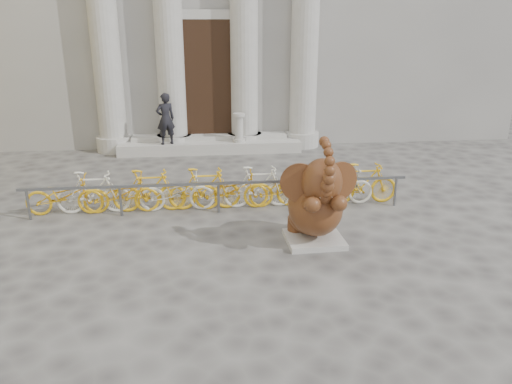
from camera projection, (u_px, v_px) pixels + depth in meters
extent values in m
plane|color=#474442|center=(222.00, 297.00, 7.97)|extent=(80.00, 80.00, 0.00)
cube|color=black|center=(208.00, 80.00, 16.54)|extent=(2.40, 0.16, 4.00)
cylinder|color=#A8A59E|center=(104.00, 26.00, 15.55)|extent=(0.90, 0.90, 8.00)
cylinder|color=#A8A59E|center=(168.00, 26.00, 15.75)|extent=(0.90, 0.90, 8.00)
cylinder|color=#A8A59E|center=(244.00, 26.00, 15.99)|extent=(0.90, 0.90, 8.00)
cylinder|color=#A8A59E|center=(305.00, 26.00, 16.19)|extent=(0.90, 0.90, 8.00)
cube|color=#A8A59E|center=(210.00, 146.00, 16.74)|extent=(6.00, 1.20, 0.36)
cube|color=#A8A59E|center=(314.00, 239.00, 9.92)|extent=(1.14, 1.03, 0.11)
ellipsoid|color=black|center=(312.00, 217.00, 10.02)|extent=(0.96, 0.92, 0.71)
ellipsoid|color=black|center=(315.00, 206.00, 9.71)|extent=(1.11, 1.36, 1.15)
cylinder|color=black|center=(296.00, 223.00, 10.18)|extent=(0.34, 0.34, 0.29)
cylinder|color=black|center=(324.00, 222.00, 10.25)|extent=(0.34, 0.34, 0.29)
cylinder|color=black|center=(309.00, 204.00, 9.19)|extent=(0.29, 0.67, 0.44)
cylinder|color=black|center=(334.00, 203.00, 9.25)|extent=(0.29, 0.67, 0.44)
ellipsoid|color=black|center=(322.00, 182.00, 9.13)|extent=(0.78, 0.73, 0.89)
cylinder|color=black|center=(300.00, 183.00, 9.22)|extent=(0.74, 0.26, 0.75)
cylinder|color=black|center=(340.00, 181.00, 9.32)|extent=(0.73, 0.31, 0.75)
cone|color=beige|center=(318.00, 195.00, 8.96)|extent=(0.15, 0.27, 0.12)
cone|color=beige|center=(332.00, 195.00, 9.00)|extent=(0.13, 0.26, 0.12)
cube|color=slate|center=(218.00, 183.00, 11.23)|extent=(8.73, 0.06, 0.06)
cylinder|color=slate|center=(28.00, 205.00, 10.93)|extent=(0.06, 0.06, 0.70)
cylinder|color=slate|center=(121.00, 201.00, 11.13)|extent=(0.06, 0.06, 0.70)
cylinder|color=slate|center=(219.00, 198.00, 11.34)|extent=(0.06, 0.06, 0.70)
cylinder|color=slate|center=(313.00, 195.00, 11.56)|extent=(0.06, 0.06, 0.70)
cylinder|color=slate|center=(395.00, 192.00, 11.76)|extent=(0.06, 0.06, 0.70)
imported|color=#EFB015|center=(64.00, 193.00, 11.18)|extent=(1.70, 0.50, 1.00)
imported|color=silver|center=(93.00, 192.00, 11.25)|extent=(1.66, 0.47, 1.00)
imported|color=#EFB015|center=(121.00, 191.00, 11.31)|extent=(1.70, 0.50, 1.00)
imported|color=#EFB015|center=(149.00, 191.00, 11.37)|extent=(1.66, 0.47, 1.00)
imported|color=silver|center=(177.00, 190.00, 11.44)|extent=(1.70, 0.50, 1.00)
imported|color=#EFB015|center=(204.00, 189.00, 11.50)|extent=(1.66, 0.47, 1.00)
imported|color=#EFB015|center=(232.00, 188.00, 11.56)|extent=(1.70, 0.50, 1.00)
imported|color=silver|center=(258.00, 187.00, 11.62)|extent=(1.66, 0.47, 1.00)
imported|color=#EFB015|center=(285.00, 186.00, 11.69)|extent=(1.70, 0.50, 1.00)
imported|color=#EFB015|center=(311.00, 185.00, 11.75)|extent=(1.66, 0.47, 1.00)
imported|color=silver|center=(337.00, 184.00, 11.81)|extent=(1.70, 0.50, 1.00)
imported|color=#EFB015|center=(363.00, 183.00, 11.87)|extent=(1.66, 0.47, 1.00)
imported|color=black|center=(166.00, 119.00, 15.94)|extent=(0.71, 0.59, 1.66)
cylinder|color=#A8A59E|center=(239.00, 140.00, 16.48)|extent=(0.39, 0.39, 0.12)
cylinder|color=#A8A59E|center=(239.00, 129.00, 16.36)|extent=(0.27, 0.27, 0.87)
cylinder|color=#A8A59E|center=(239.00, 115.00, 16.20)|extent=(0.39, 0.39, 0.10)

